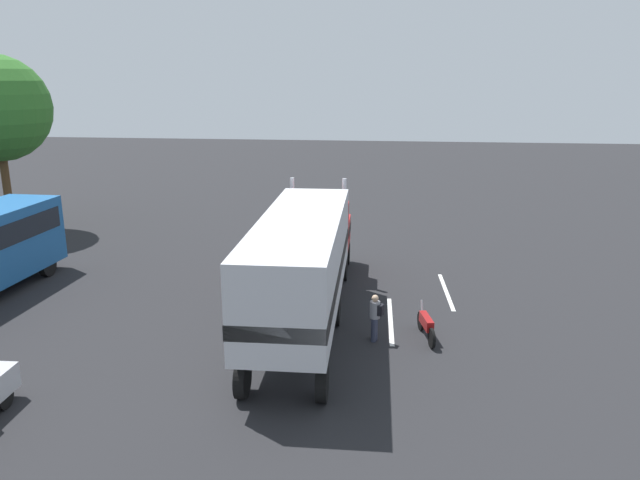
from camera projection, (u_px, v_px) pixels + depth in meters
The scene contains 6 objects.
ground_plane at pixel (315, 271), 27.22m from camera, with size 120.00×120.00×0.00m, color #232326.
lane_stripe_near at pixel (391, 320), 21.66m from camera, with size 4.40×0.16×0.01m, color silver.
lane_stripe_mid at pixel (446, 291), 24.60m from camera, with size 4.40×0.16×0.01m, color silver.
semi_truck at pixel (305, 255), 20.85m from camera, with size 14.23×3.25×4.50m.
person_bystander at pixel (375, 316), 19.74m from camera, with size 0.38×0.48×1.63m.
motorcycle at pixel (426, 325), 20.05m from camera, with size 2.09×0.52×1.12m.
Camera 1 is at (-25.68, -3.37, 8.50)m, focal length 33.36 mm.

